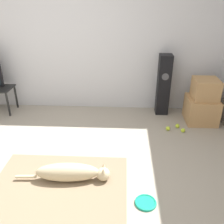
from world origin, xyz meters
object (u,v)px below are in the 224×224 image
object	(u,v)px
frisbee	(146,203)
dog	(71,172)
cardboard_box_upper	(206,89)
tennis_ball_loose_on_carpet	(177,126)
cardboard_box_lower	(201,110)
tennis_ball_by_boxes	(183,130)
floor_speaker	(164,85)
tennis_ball_near_speaker	(168,128)

from	to	relation	value
frisbee	dog	bearing A→B (deg)	159.88
dog	cardboard_box_upper	distance (m)	2.49
cardboard_box_upper	tennis_ball_loose_on_carpet	world-z (taller)	cardboard_box_upper
dog	frisbee	distance (m)	0.90
dog	frisbee	bearing A→B (deg)	-20.12
dog	frisbee	xyz separation A→B (m)	(0.84, -0.31, -0.11)
cardboard_box_lower	dog	bearing A→B (deg)	-140.15
cardboard_box_upper	tennis_ball_by_boxes	bearing A→B (deg)	-133.20
frisbee	floor_speaker	size ratio (longest dim) A/B	0.22
frisbee	cardboard_box_lower	xyz separation A→B (m)	(1.04, 1.88, 0.20)
cardboard_box_upper	cardboard_box_lower	bearing A→B (deg)	152.05
dog	floor_speaker	distance (m)	2.28
cardboard_box_lower	tennis_ball_by_boxes	size ratio (longest dim) A/B	7.55
frisbee	cardboard_box_lower	bearing A→B (deg)	60.99
frisbee	tennis_ball_loose_on_carpet	world-z (taller)	tennis_ball_loose_on_carpet
tennis_ball_near_speaker	tennis_ball_by_boxes	bearing A→B (deg)	-11.65
cardboard_box_upper	tennis_ball_by_boxes	world-z (taller)	cardboard_box_upper
frisbee	cardboard_box_upper	xyz separation A→B (m)	(1.05, 1.87, 0.57)
floor_speaker	tennis_ball_near_speaker	bearing A→B (deg)	-87.23
tennis_ball_by_boxes	cardboard_box_lower	bearing A→B (deg)	47.91
tennis_ball_near_speaker	dog	bearing A→B (deg)	-136.68
floor_speaker	tennis_ball_loose_on_carpet	distance (m)	0.76
cardboard_box_upper	floor_speaker	bearing A→B (deg)	155.28
frisbee	cardboard_box_lower	distance (m)	2.15
frisbee	tennis_ball_loose_on_carpet	xyz separation A→B (m)	(0.62, 1.62, 0.02)
cardboard_box_upper	tennis_ball_near_speaker	world-z (taller)	cardboard_box_upper
frisbee	tennis_ball_near_speaker	world-z (taller)	tennis_ball_near_speaker
tennis_ball_by_boxes	tennis_ball_loose_on_carpet	bearing A→B (deg)	113.92
floor_speaker	tennis_ball_loose_on_carpet	xyz separation A→B (m)	(0.20, -0.54, -0.49)
frisbee	tennis_ball_by_boxes	xyz separation A→B (m)	(0.68, 1.48, 0.02)
frisbee	tennis_ball_by_boxes	world-z (taller)	tennis_ball_by_boxes
tennis_ball_by_boxes	tennis_ball_near_speaker	xyz separation A→B (m)	(-0.23, 0.05, 0.00)
cardboard_box_upper	tennis_ball_loose_on_carpet	bearing A→B (deg)	-149.64
tennis_ball_loose_on_carpet	cardboard_box_upper	bearing A→B (deg)	30.36
dog	cardboard_box_lower	xyz separation A→B (m)	(1.88, 1.57, 0.09)
dog	cardboard_box_upper	size ratio (longest dim) A/B	2.81
cardboard_box_upper	tennis_ball_loose_on_carpet	size ratio (longest dim) A/B	5.93
tennis_ball_near_speaker	cardboard_box_lower	bearing A→B (deg)	30.73
cardboard_box_lower	tennis_ball_loose_on_carpet	size ratio (longest dim) A/B	7.55
frisbee	tennis_ball_by_boxes	distance (m)	1.63
cardboard_box_upper	floor_speaker	xyz separation A→B (m)	(-0.62, 0.29, -0.05)
cardboard_box_upper	floor_speaker	world-z (taller)	floor_speaker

